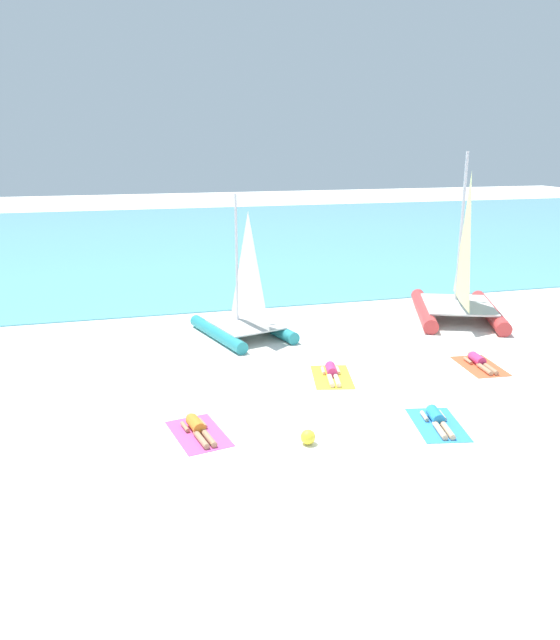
{
  "coord_description": "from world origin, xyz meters",
  "views": [
    {
      "loc": [
        -4.86,
        -13.16,
        6.61
      ],
      "look_at": [
        0.0,
        4.73,
        1.2
      ],
      "focal_mm": 34.45,
      "sensor_mm": 36.0,
      "label": 1
    }
  ],
  "objects_px": {
    "sunbather_center_left": "(332,372)",
    "beach_ball": "(308,437)",
    "sailboat_teal": "(244,316)",
    "towel_rightmost": "(480,366)",
    "towel_center_right": "(437,425)",
    "sunbather_center_right": "(437,419)",
    "sunbather_leftmost": "(198,428)",
    "sunbather_rightmost": "(479,361)",
    "towel_center_left": "(332,377)",
    "sailboat_red": "(459,295)",
    "towel_leftmost": "(199,434)"
  },
  "relations": [
    {
      "from": "sunbather_center_left",
      "to": "beach_ball",
      "type": "xyz_separation_m",
      "value": [
        -1.94,
        -3.8,
        0.04
      ]
    },
    {
      "from": "sailboat_teal",
      "to": "towel_rightmost",
      "type": "relative_size",
      "value": 2.58
    },
    {
      "from": "towel_center_right",
      "to": "sunbather_center_right",
      "type": "distance_m",
      "value": 0.14
    },
    {
      "from": "sailboat_teal",
      "to": "sunbather_leftmost",
      "type": "distance_m",
      "value": 7.55
    },
    {
      "from": "sailboat_teal",
      "to": "sunbather_center_left",
      "type": "relative_size",
      "value": 3.15
    },
    {
      "from": "sunbather_leftmost",
      "to": "sunbather_rightmost",
      "type": "relative_size",
      "value": 1.0
    },
    {
      "from": "sunbather_center_left",
      "to": "sunbather_rightmost",
      "type": "xyz_separation_m",
      "value": [
        4.67,
        -0.34,
        0.0
      ]
    },
    {
      "from": "towel_center_left",
      "to": "sunbather_rightmost",
      "type": "bearing_deg",
      "value": -3.3
    },
    {
      "from": "towel_center_left",
      "to": "sunbather_center_right",
      "type": "height_order",
      "value": "sunbather_center_right"
    },
    {
      "from": "towel_rightmost",
      "to": "beach_ball",
      "type": "bearing_deg",
      "value": -152.79
    },
    {
      "from": "sailboat_red",
      "to": "towel_center_right",
      "type": "bearing_deg",
      "value": -101.59
    },
    {
      "from": "towel_center_left",
      "to": "sailboat_teal",
      "type": "bearing_deg",
      "value": 109.97
    },
    {
      "from": "beach_ball",
      "to": "towel_leftmost",
      "type": "bearing_deg",
      "value": 153.78
    },
    {
      "from": "sunbather_leftmost",
      "to": "towel_rightmost",
      "type": "bearing_deg",
      "value": 2.91
    },
    {
      "from": "towel_center_left",
      "to": "sunbather_center_right",
      "type": "relative_size",
      "value": 1.22
    },
    {
      "from": "sailboat_red",
      "to": "towel_center_right",
      "type": "distance_m",
      "value": 9.81
    },
    {
      "from": "sailboat_red",
      "to": "towel_center_left",
      "type": "distance_m",
      "value": 8.2
    },
    {
      "from": "towel_center_left",
      "to": "towel_center_right",
      "type": "distance_m",
      "value": 3.89
    },
    {
      "from": "sailboat_red",
      "to": "towel_rightmost",
      "type": "height_order",
      "value": "sailboat_red"
    },
    {
      "from": "sailboat_teal",
      "to": "towel_rightmost",
      "type": "bearing_deg",
      "value": -53.36
    },
    {
      "from": "sunbather_rightmost",
      "to": "sailboat_red",
      "type": "bearing_deg",
      "value": 71.51
    },
    {
      "from": "towel_center_left",
      "to": "towel_rightmost",
      "type": "relative_size",
      "value": 1.0
    },
    {
      "from": "towel_leftmost",
      "to": "sunbather_center_left",
      "type": "xyz_separation_m",
      "value": [
        4.27,
        2.65,
        0.13
      ]
    },
    {
      "from": "towel_center_right",
      "to": "towel_rightmost",
      "type": "height_order",
      "value": "same"
    },
    {
      "from": "sunbather_center_left",
      "to": "sunbather_rightmost",
      "type": "bearing_deg",
      "value": 8.72
    },
    {
      "from": "towel_rightmost",
      "to": "towel_leftmost",
      "type": "bearing_deg",
      "value": -165.87
    },
    {
      "from": "towel_center_left",
      "to": "towel_center_right",
      "type": "bearing_deg",
      "value": -68.89
    },
    {
      "from": "sunbather_leftmost",
      "to": "sunbather_center_left",
      "type": "distance_m",
      "value": 5.0
    },
    {
      "from": "sailboat_red",
      "to": "sunbather_rightmost",
      "type": "distance_m",
      "value": 5.29
    },
    {
      "from": "towel_center_left",
      "to": "sunbather_rightmost",
      "type": "relative_size",
      "value": 1.21
    },
    {
      "from": "towel_leftmost",
      "to": "sailboat_red",
      "type": "bearing_deg",
      "value": 32.84
    },
    {
      "from": "towel_leftmost",
      "to": "sunbather_center_right",
      "type": "xyz_separation_m",
      "value": [
        5.67,
        -0.98,
        0.13
      ]
    },
    {
      "from": "sunbather_center_right",
      "to": "beach_ball",
      "type": "bearing_deg",
      "value": -165.8
    },
    {
      "from": "sunbather_rightmost",
      "to": "beach_ball",
      "type": "xyz_separation_m",
      "value": [
        -6.61,
        -3.46,
        0.04
      ]
    },
    {
      "from": "towel_leftmost",
      "to": "towel_center_left",
      "type": "bearing_deg",
      "value": 31.27
    },
    {
      "from": "sunbather_center_left",
      "to": "sunbather_center_right",
      "type": "bearing_deg",
      "value": -56.09
    },
    {
      "from": "towel_leftmost",
      "to": "sunbather_center_right",
      "type": "height_order",
      "value": "sunbather_center_right"
    },
    {
      "from": "sailboat_red",
      "to": "sunbather_center_right",
      "type": "relative_size",
      "value": 4.0
    },
    {
      "from": "towel_leftmost",
      "to": "towel_center_left",
      "type": "relative_size",
      "value": 1.0
    },
    {
      "from": "sunbather_center_left",
      "to": "towel_center_right",
      "type": "height_order",
      "value": "sunbather_center_left"
    },
    {
      "from": "sailboat_red",
      "to": "towel_center_left",
      "type": "height_order",
      "value": "sailboat_red"
    },
    {
      "from": "towel_rightmost",
      "to": "sunbather_rightmost",
      "type": "distance_m",
      "value": 0.14
    },
    {
      "from": "sailboat_teal",
      "to": "beach_ball",
      "type": "height_order",
      "value": "sailboat_teal"
    },
    {
      "from": "sunbather_leftmost",
      "to": "towel_center_left",
      "type": "distance_m",
      "value": 4.96
    },
    {
      "from": "towel_leftmost",
      "to": "sunbather_center_left",
      "type": "distance_m",
      "value": 5.03
    },
    {
      "from": "sailboat_teal",
      "to": "sunbather_center_left",
      "type": "bearing_deg",
      "value": -85.34
    },
    {
      "from": "sunbather_center_right",
      "to": "sunbather_rightmost",
      "type": "relative_size",
      "value": 1.0
    },
    {
      "from": "towel_leftmost",
      "to": "sunbather_center_left",
      "type": "height_order",
      "value": "sunbather_center_left"
    },
    {
      "from": "sunbather_rightmost",
      "to": "sailboat_teal",
      "type": "bearing_deg",
      "value": 147.8
    },
    {
      "from": "sailboat_teal",
      "to": "sunbather_rightmost",
      "type": "height_order",
      "value": "sailboat_teal"
    }
  ]
}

